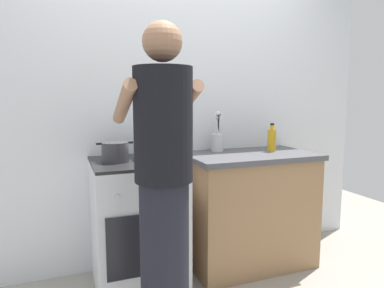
# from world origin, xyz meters

# --- Properties ---
(ground) EXTENTS (6.00, 6.00, 0.00)m
(ground) POSITION_xyz_m (0.00, 0.00, 0.00)
(ground) COLOR gray
(back_wall) EXTENTS (3.20, 0.10, 2.50)m
(back_wall) POSITION_xyz_m (0.20, 0.50, 1.25)
(back_wall) COLOR silver
(back_wall) RESTS_ON ground
(countertop) EXTENTS (1.00, 0.60, 0.90)m
(countertop) POSITION_xyz_m (0.55, 0.15, 0.45)
(countertop) COLOR #99724C
(countertop) RESTS_ON ground
(stove_range) EXTENTS (0.60, 0.62, 0.90)m
(stove_range) POSITION_xyz_m (-0.35, 0.15, 0.45)
(stove_range) COLOR silver
(stove_range) RESTS_ON ground
(pot) EXTENTS (0.24, 0.18, 0.13)m
(pot) POSITION_xyz_m (-0.49, 0.15, 0.97)
(pot) COLOR #38383D
(pot) RESTS_ON stove_range
(mixing_bowl) EXTENTS (0.28, 0.28, 0.09)m
(mixing_bowl) POSITION_xyz_m (-0.21, 0.14, 0.95)
(mixing_bowl) COLOR #B7B7BC
(mixing_bowl) RESTS_ON stove_range
(utensil_crock) EXTENTS (0.10, 0.10, 0.32)m
(utensil_crock) POSITION_xyz_m (0.36, 0.35, 1.00)
(utensil_crock) COLOR silver
(utensil_crock) RESTS_ON countertop
(oil_bottle) EXTENTS (0.07, 0.07, 0.23)m
(oil_bottle) POSITION_xyz_m (0.76, 0.17, 0.99)
(oil_bottle) COLOR gold
(oil_bottle) RESTS_ON countertop
(person) EXTENTS (0.41, 0.50, 1.70)m
(person) POSITION_xyz_m (-0.34, -0.48, 0.86)
(person) COLOR black
(person) RESTS_ON ground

